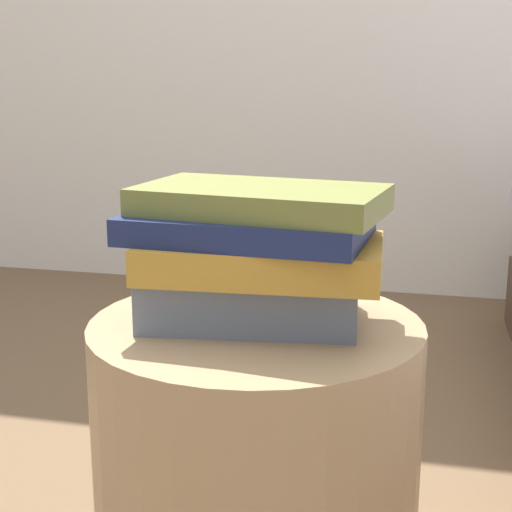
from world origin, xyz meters
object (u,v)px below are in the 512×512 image
(book_slate, at_px, (251,295))
(book_ochre, at_px, (262,258))
(side_table, at_px, (256,512))
(book_navy, at_px, (249,225))
(book_olive, at_px, (261,200))

(book_slate, relative_size, book_ochre, 0.92)
(side_table, bearing_deg, book_navy, 153.41)
(book_ochre, relative_size, book_navy, 1.00)
(book_slate, height_order, book_olive, book_olive)
(book_ochre, height_order, book_navy, book_navy)
(side_table, bearing_deg, book_olive, -16.01)
(book_ochre, bearing_deg, book_navy, 141.62)
(book_slate, distance_m, book_olive, 0.12)
(book_navy, bearing_deg, book_olive, -19.54)
(book_slate, height_order, book_ochre, book_ochre)
(book_slate, xyz_separation_m, book_ochre, (0.02, -0.02, 0.05))
(book_ochre, relative_size, book_olive, 0.99)
(book_navy, bearing_deg, book_slate, 92.07)
(book_olive, bearing_deg, book_ochre, -54.37)
(side_table, xyz_separation_m, book_olive, (0.01, -0.00, 0.41))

